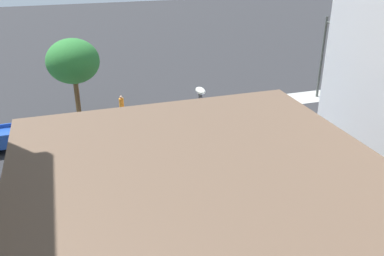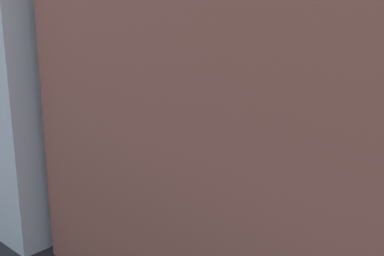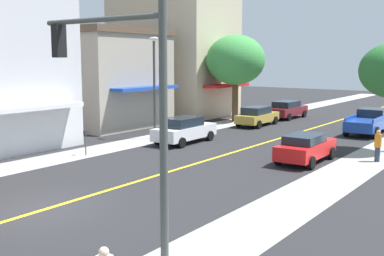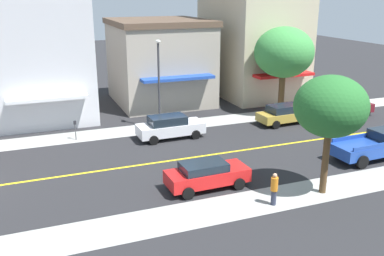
# 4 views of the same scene
# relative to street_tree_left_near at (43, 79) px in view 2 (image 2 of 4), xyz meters

# --- Properties ---
(ground_plane) EXTENTS (140.00, 140.00, 0.00)m
(ground_plane) POSITION_rel_street_tree_left_near_xyz_m (6.98, -24.44, -5.13)
(ground_plane) COLOR #262628
(sidewalk_left) EXTENTS (2.51, 126.00, 0.01)m
(sidewalk_left) POSITION_rel_street_tree_left_near_xyz_m (0.24, -24.44, -5.12)
(sidewalk_left) COLOR #9E9E99
(sidewalk_left) RESTS_ON ground
(sidewalk_right) EXTENTS (2.51, 126.00, 0.01)m
(sidewalk_right) POSITION_rel_street_tree_left_near_xyz_m (13.72, -24.44, -5.12)
(sidewalk_right) COLOR #9E9E99
(sidewalk_right) RESTS_ON ground
(road_centerline_stripe) EXTENTS (0.20, 126.00, 0.00)m
(road_centerline_stripe) POSITION_rel_street_tree_left_near_xyz_m (6.98, -24.44, -5.13)
(road_centerline_stripe) COLOR yellow
(road_centerline_stripe) RESTS_ON ground
(corner_shop_building) EXTENTS (10.35, 10.74, 10.87)m
(corner_shop_building) POSITION_rel_street_tree_left_near_xyz_m (-7.61, -28.21, 0.32)
(corner_shop_building) COLOR #935142
(corner_shop_building) RESTS_ON ground
(pale_office_building) EXTENTS (12.89, 7.69, 15.38)m
(pale_office_building) POSITION_rel_street_tree_left_near_xyz_m (-7.61, -18.74, 2.57)
(pale_office_building) COLOR silver
(pale_office_building) RESTS_ON ground
(tan_rowhouse) EXTENTS (10.33, 8.40, 7.55)m
(tan_rowhouse) POSITION_rel_street_tree_left_near_xyz_m (-7.60, -8.37, -1.34)
(tan_rowhouse) COLOR #A39989
(tan_rowhouse) RESTS_ON ground
(street_tree_left_near) EXTENTS (4.91, 4.91, 7.24)m
(street_tree_left_near) POSITION_rel_street_tree_left_near_xyz_m (0.00, 0.00, 0.00)
(street_tree_left_near) COLOR brown
(street_tree_left_near) RESTS_ON ground
(street_tree_right_corner) EXTENTS (3.60, 3.60, 6.14)m
(street_tree_right_corner) POSITION_rel_street_tree_left_near_xyz_m (13.98, -6.33, -0.55)
(street_tree_right_corner) COLOR brown
(street_tree_right_corner) RESTS_ON ground
(fire_hydrant) EXTENTS (0.44, 0.24, 0.79)m
(fire_hydrant) POSITION_rel_street_tree_left_near_xyz_m (0.74, -22.86, -4.74)
(fire_hydrant) COLOR red
(fire_hydrant) RESTS_ON ground
(parking_meter) EXTENTS (0.12, 0.18, 1.39)m
(parking_meter) POSITION_rel_street_tree_left_near_xyz_m (0.85, -17.20, -4.21)
(parking_meter) COLOR #4C4C51
(parking_meter) RESTS_ON ground
(traffic_light_mast) EXTENTS (4.21, 0.32, 6.67)m
(traffic_light_mast) POSITION_rel_street_tree_left_near_xyz_m (12.43, -25.87, -0.73)
(traffic_light_mast) COLOR #474C47
(traffic_light_mast) RESTS_ON ground
(street_lamp) EXTENTS (0.70, 0.36, 6.65)m
(street_lamp) POSITION_rel_street_tree_left_near_xyz_m (0.45, -10.92, -1.04)
(street_lamp) COLOR #38383D
(street_lamp) RESTS_ON ground
(red_sedan_right_curb) EXTENTS (2.01, 4.41, 1.45)m
(red_sedan_right_curb) POSITION_rel_street_tree_left_near_xyz_m (11.30, -11.73, -4.35)
(red_sedan_right_curb) COLOR red
(red_sedan_right_curb) RESTS_ON ground
(gold_sedan_left_curb) EXTENTS (2.09, 4.70, 1.53)m
(gold_sedan_left_curb) POSITION_rel_street_tree_left_near_xyz_m (2.87, -1.37, -4.33)
(gold_sedan_left_curb) COLOR #B29338
(gold_sedan_left_curb) RESTS_ON ground
(green_sedan_left_curb) EXTENTS (2.08, 4.40, 1.54)m
(green_sedan_left_curb) POSITION_rel_street_tree_left_near_xyz_m (2.67, -28.81, -4.32)
(green_sedan_left_curb) COLOR #196638
(green_sedan_left_curb) RESTS_ON ground
(white_sedan_left_curb) EXTENTS (2.10, 4.74, 1.64)m
(white_sedan_left_curb) POSITION_rel_street_tree_left_near_xyz_m (2.89, -10.94, -4.28)
(white_sedan_left_curb) COLOR silver
(white_sedan_left_curb) RESTS_ON ground
(maroon_sedan_left_curb) EXTENTS (2.11, 4.72, 1.55)m
(maroon_sedan_left_curb) POSITION_rel_street_tree_left_near_xyz_m (2.76, 4.36, -4.32)
(maroon_sedan_left_curb) COLOR maroon
(maroon_sedan_left_curb) RESTS_ON ground
(blue_pickup_truck) EXTENTS (2.39, 5.94, 1.69)m
(blue_pickup_truck) POSITION_rel_street_tree_left_near_xyz_m (11.16, -0.04, -4.26)
(blue_pickup_truck) COLOR #1E429E
(blue_pickup_truck) RESTS_ON ground
(pedestrian_blue_shirt) EXTENTS (0.32, 0.32, 1.68)m
(pedestrian_blue_shirt) POSITION_rel_street_tree_left_near_xyz_m (0.16, -23.53, -4.23)
(pedestrian_blue_shirt) COLOR #33384C
(pedestrian_blue_shirt) RESTS_ON ground
(pedestrian_white_shirt) EXTENTS (0.39, 0.39, 1.65)m
(pedestrian_white_shirt) POSITION_rel_street_tree_left_near_xyz_m (14.14, -28.33, -4.27)
(pedestrian_white_shirt) COLOR #33384C
(pedestrian_white_shirt) RESTS_ON ground
(pedestrian_orange_shirt) EXTENTS (0.35, 0.35, 1.66)m
(pedestrian_orange_shirt) POSITION_rel_street_tree_left_near_xyz_m (14.24, -9.44, -4.25)
(pedestrian_orange_shirt) COLOR #33384C
(pedestrian_orange_shirt) RESTS_ON ground
(pedestrian_teal_shirt) EXTENTS (0.37, 0.37, 1.62)m
(pedestrian_teal_shirt) POSITION_rel_street_tree_left_near_xyz_m (0.59, -27.02, -4.28)
(pedestrian_teal_shirt) COLOR black
(pedestrian_teal_shirt) RESTS_ON ground
(small_dog) EXTENTS (0.38, 0.63, 0.47)m
(small_dog) POSITION_rel_street_tree_left_near_xyz_m (0.44, -27.63, -4.82)
(small_dog) COLOR #C6B28C
(small_dog) RESTS_ON ground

